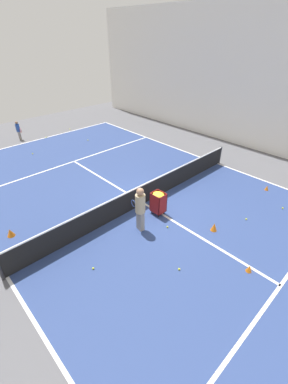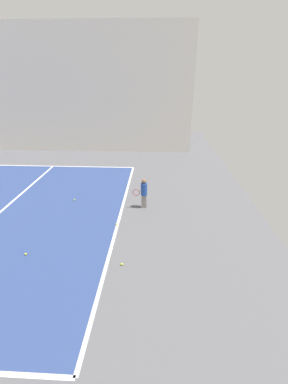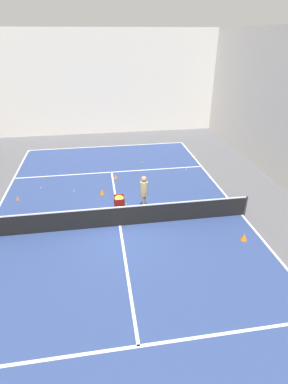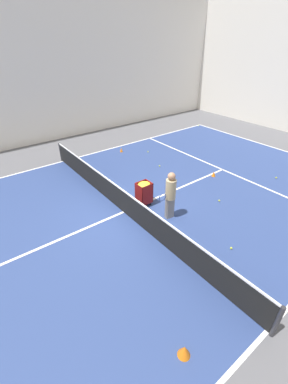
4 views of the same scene
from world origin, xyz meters
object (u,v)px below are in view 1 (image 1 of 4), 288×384
object	(u,v)px
player_near_baseline	(18,129)
ball_cart	(158,200)
coach_at_net	(140,207)
training_cone_0	(10,233)
training_cone_1	(214,227)
tennis_net	(144,194)

from	to	relation	value
player_near_baseline	ball_cart	distance (m)	12.21
player_near_baseline	ball_cart	size ratio (longest dim) A/B	1.28
coach_at_net	ball_cart	distance (m)	1.24
player_near_baseline	training_cone_0	size ratio (longest dim) A/B	4.17
coach_at_net	training_cone_1	xyz separation A→B (m)	(-1.90, 1.91, -0.85)
ball_cart	training_cone_1	bearing A→B (deg)	108.97
coach_at_net	player_near_baseline	bearing A→B (deg)	5.93
player_near_baseline	coach_at_net	distance (m)	12.43
player_near_baseline	training_cone_1	world-z (taller)	player_near_baseline
coach_at_net	ball_cart	world-z (taller)	coach_at_net
player_near_baseline	training_cone_0	bearing A→B (deg)	-23.38
training_cone_1	ball_cart	bearing A→B (deg)	-71.03
coach_at_net	ball_cart	xyz separation A→B (m)	(-1.17, -0.23, -0.35)
player_near_baseline	training_cone_0	world-z (taller)	player_near_baseline
training_cone_1	player_near_baseline	bearing A→B (deg)	-84.07
player_near_baseline	ball_cart	world-z (taller)	player_near_baseline
player_near_baseline	training_cone_0	distance (m)	10.35
tennis_net	training_cone_1	world-z (taller)	tennis_net
tennis_net	training_cone_1	xyz separation A→B (m)	(-0.67, 3.03, -0.34)
coach_at_net	training_cone_0	size ratio (longest dim) A/B	5.97
player_near_baseline	training_cone_1	bearing A→B (deg)	5.56
player_near_baseline	training_cone_0	xyz separation A→B (m)	(4.04, 9.51, -0.56)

